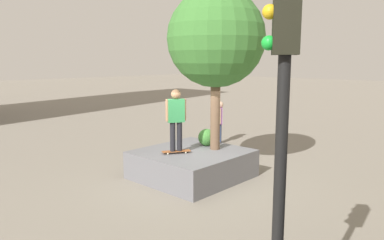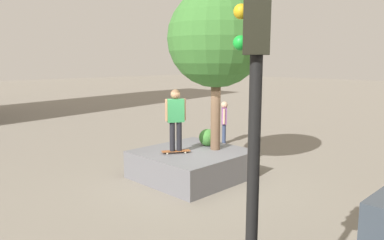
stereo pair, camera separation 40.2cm
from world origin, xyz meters
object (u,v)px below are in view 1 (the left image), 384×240
at_px(bystander_watching, 220,119).
at_px(planter_ledge, 192,164).
at_px(traffic_light_corner, 282,107).
at_px(plaza_tree, 216,39).
at_px(skateboard, 176,151).
at_px(skateboarder, 176,116).

bearing_deg(bystander_watching, planter_ledge, 28.56).
bearing_deg(traffic_light_corner, plaza_tree, -135.72).
height_order(planter_ledge, skateboard, skateboard).
height_order(plaza_tree, traffic_light_corner, plaza_tree).
relative_size(skateboarder, traffic_light_corner, 0.41).
relative_size(plaza_tree, skateboarder, 2.65).
distance_m(plaza_tree, traffic_light_corner, 7.14).
xyz_separation_m(plaza_tree, bystander_watching, (-3.43, -2.55, -2.96)).
relative_size(planter_ledge, skateboarder, 1.65).
xyz_separation_m(skateboarder, traffic_light_corner, (3.93, 5.41, 1.06)).
bearing_deg(traffic_light_corner, planter_ledge, -130.08).
distance_m(skateboarder, traffic_light_corner, 6.77).
bearing_deg(planter_ledge, skateboard, -13.71).
height_order(skateboard, bystander_watching, bystander_watching).
xyz_separation_m(skateboard, skateboarder, (0.00, 0.00, 1.01)).
xyz_separation_m(traffic_light_corner, bystander_watching, (-8.49, -7.48, -1.92)).
bearing_deg(planter_ledge, traffic_light_corner, 49.92).
relative_size(planter_ledge, plaza_tree, 0.62).
height_order(plaza_tree, skateboarder, plaza_tree).
xyz_separation_m(planter_ledge, bystander_watching, (-4.04, -2.20, 0.60)).
distance_m(traffic_light_corner, bystander_watching, 11.48).
bearing_deg(plaza_tree, traffic_light_corner, 44.28).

